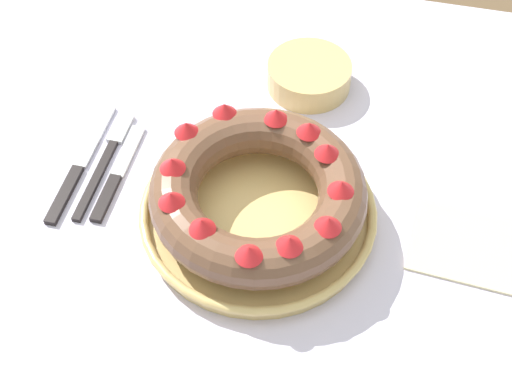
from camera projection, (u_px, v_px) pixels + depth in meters
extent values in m
cube|color=silver|center=(254.00, 240.00, 0.94)|extent=(1.55, 1.10, 0.03)
cylinder|color=brown|center=(1.00, 104.00, 1.62)|extent=(0.06, 0.06, 0.70)
cylinder|color=tan|center=(256.00, 216.00, 0.94)|extent=(0.30, 0.30, 0.01)
torus|color=tan|center=(256.00, 210.00, 0.93)|extent=(0.31, 0.31, 0.01)
torus|color=brown|center=(256.00, 192.00, 0.90)|extent=(0.28, 0.28, 0.06)
cone|color=red|center=(290.00, 242.00, 0.80)|extent=(0.05, 0.05, 0.02)
cone|color=red|center=(328.00, 223.00, 0.82)|extent=(0.04, 0.04, 0.02)
cone|color=red|center=(341.00, 187.00, 0.85)|extent=(0.04, 0.04, 0.02)
cone|color=red|center=(328.00, 149.00, 0.89)|extent=(0.05, 0.05, 0.02)
cone|color=red|center=(309.00, 128.00, 0.92)|extent=(0.05, 0.05, 0.02)
cone|color=red|center=(274.00, 114.00, 0.93)|extent=(0.04, 0.04, 0.02)
cone|color=red|center=(224.00, 109.00, 0.94)|extent=(0.04, 0.04, 0.02)
cone|color=red|center=(186.00, 128.00, 0.92)|extent=(0.04, 0.04, 0.02)
cone|color=red|center=(172.00, 164.00, 0.88)|extent=(0.05, 0.05, 0.02)
cone|color=red|center=(171.00, 198.00, 0.84)|extent=(0.04, 0.04, 0.02)
cone|color=red|center=(202.00, 225.00, 0.82)|extent=(0.05, 0.05, 0.02)
cone|color=red|center=(249.00, 252.00, 0.80)|extent=(0.05, 0.05, 0.02)
cube|color=black|center=(96.00, 180.00, 0.98)|extent=(0.01, 0.14, 0.01)
cube|color=silver|center=(121.00, 128.00, 1.04)|extent=(0.02, 0.06, 0.01)
cube|color=black|center=(65.00, 194.00, 0.97)|extent=(0.02, 0.10, 0.01)
cube|color=silver|center=(95.00, 136.00, 1.03)|extent=(0.02, 0.12, 0.00)
cube|color=black|center=(106.00, 198.00, 0.96)|extent=(0.02, 0.08, 0.01)
cube|color=silver|center=(128.00, 151.00, 1.01)|extent=(0.02, 0.10, 0.00)
cylinder|color=tan|center=(309.00, 75.00, 1.09)|extent=(0.13, 0.13, 0.04)
cube|color=beige|center=(476.00, 248.00, 0.91)|extent=(0.17, 0.13, 0.00)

